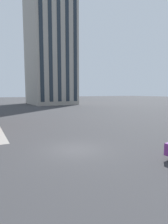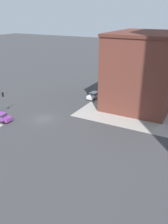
% 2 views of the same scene
% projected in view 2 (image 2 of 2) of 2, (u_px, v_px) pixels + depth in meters
% --- Properties ---
extents(ground_plane, '(320.00, 320.00, 0.00)m').
position_uv_depth(ground_plane, '(43.00, 119.00, 48.47)').
color(ground_plane, '#38383A').
extents(sidewalk_far_corner, '(32.00, 32.00, 0.02)m').
position_uv_depth(sidewalk_far_corner, '(163.00, 105.00, 55.84)').
color(sidewalk_far_corner, gray).
rests_on(sidewalk_far_corner, ground).
extents(car_main_northbound_far, '(4.53, 2.16, 1.68)m').
position_uv_depth(car_main_northbound_far, '(94.00, 95.00, 59.58)').
color(car_main_northbound_far, silver).
rests_on(car_main_northbound_far, ground).
extents(car_cross_eastbound, '(2.07, 4.49, 1.68)m').
position_uv_depth(car_cross_eastbound, '(1.00, 117.00, 47.22)').
color(car_cross_eastbound, '#7A3389').
rests_on(car_cross_eastbound, ground).
extents(storefront_block_near_corner, '(19.22, 14.40, 16.36)m').
position_uv_depth(storefront_block_near_corner, '(144.00, 70.00, 53.58)').
color(storefront_block_near_corner, brown).
rests_on(storefront_block_near_corner, ground).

